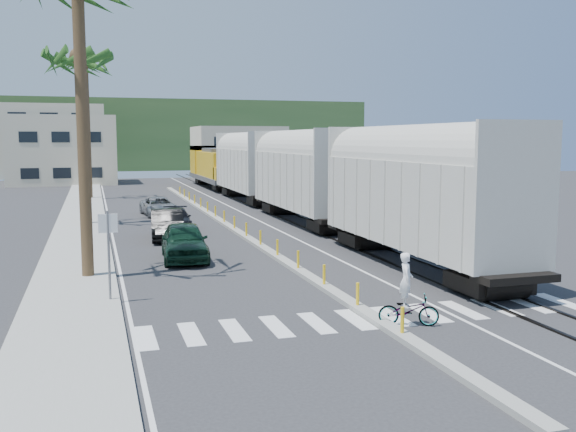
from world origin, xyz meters
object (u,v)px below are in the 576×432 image
object	(u,v)px
car_lead	(184,241)
car_second	(167,224)
cyclist	(408,303)
street_sign	(108,243)

from	to	relation	value
car_lead	car_second	size ratio (longest dim) A/B	1.02
car_lead	car_second	bearing A→B (deg)	94.78
car_second	cyclist	xyz separation A→B (m)	(4.73, -18.09, -0.12)
car_second	cyclist	world-z (taller)	cyclist
street_sign	car_lead	bearing A→B (deg)	64.35
cyclist	car_lead	bearing A→B (deg)	43.94
street_sign	car_second	size ratio (longest dim) A/B	0.62
street_sign	car_second	distance (m)	13.56
car_lead	car_second	distance (m)	6.17
street_sign	car_second	xyz separation A→B (m)	(3.26, 13.10, -1.20)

